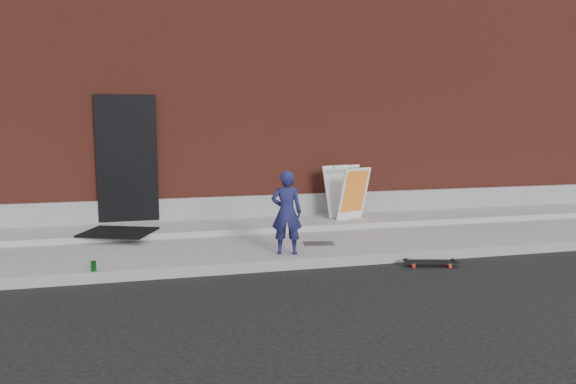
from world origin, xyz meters
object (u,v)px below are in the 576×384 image
object	(u,v)px
soda_can	(94,266)
pizza_sign	(347,192)
child	(287,212)
skateboard	(431,262)

from	to	relation	value
soda_can	pizza_sign	bearing A→B (deg)	28.02
child	skateboard	bearing A→B (deg)	177.60
pizza_sign	skateboard	bearing A→B (deg)	-83.35
skateboard	child	bearing A→B (deg)	161.10
pizza_sign	soda_can	xyz separation A→B (m)	(-4.30, -2.29, -0.53)
pizza_sign	child	bearing A→B (deg)	-129.83
skateboard	soda_can	world-z (taller)	soda_can
child	soda_can	bearing A→B (deg)	23.12
pizza_sign	soda_can	size ratio (longest dim) A/B	7.36
pizza_sign	soda_can	world-z (taller)	pizza_sign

